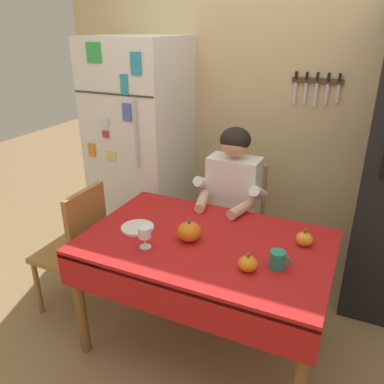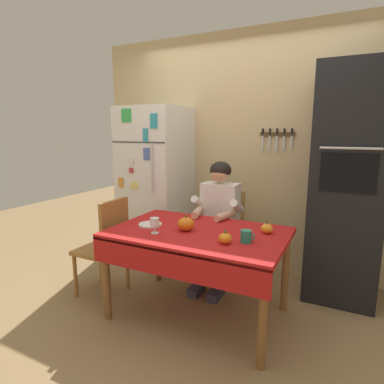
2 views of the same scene
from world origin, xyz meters
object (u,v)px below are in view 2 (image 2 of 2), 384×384
(wine_glass, at_px, (155,223))
(pumpkin_medium, at_px, (267,228))
(serving_tray, at_px, (150,225))
(wall_oven, at_px, (347,186))
(coffee_mug, at_px, (246,236))
(dining_table, at_px, (197,241))
(pumpkin_small, at_px, (225,238))
(seated_person, at_px, (218,214))
(pumpkin_large, at_px, (186,224))
(refrigerator, at_px, (156,186))
(chair_left_side, at_px, (107,243))
(chair_behind_person, at_px, (224,231))

(wine_glass, xyz_separation_m, pumpkin_medium, (0.79, 0.39, -0.05))
(serving_tray, bearing_deg, wall_oven, 32.87)
(coffee_mug, bearing_deg, wall_oven, 58.08)
(dining_table, relative_size, pumpkin_small, 14.22)
(dining_table, xyz_separation_m, seated_person, (-0.06, 0.60, 0.08))
(dining_table, height_order, seated_person, seated_person)
(coffee_mug, xyz_separation_m, pumpkin_large, (-0.52, 0.05, 0.01))
(dining_table, xyz_separation_m, wine_glass, (-0.28, -0.19, 0.17))
(pumpkin_medium, bearing_deg, seated_person, 145.04)
(wine_glass, relative_size, pumpkin_large, 0.90)
(refrigerator, bearing_deg, serving_tray, -60.27)
(pumpkin_small, bearing_deg, wall_oven, 55.46)
(chair_left_side, distance_m, wine_glass, 0.71)
(chair_left_side, bearing_deg, chair_behind_person, 45.21)
(wine_glass, xyz_separation_m, serving_tray, (-0.15, 0.16, -0.08))
(seated_person, bearing_deg, wine_glass, -104.90)
(wine_glass, bearing_deg, pumpkin_medium, 26.40)
(dining_table, relative_size, pumpkin_medium, 14.00)
(dining_table, height_order, wine_glass, wine_glass)
(chair_left_side, relative_size, wine_glass, 7.41)
(wall_oven, relative_size, chair_left_side, 2.26)
(chair_left_side, height_order, coffee_mug, chair_left_side)
(wall_oven, distance_m, wine_glass, 1.75)
(wall_oven, xyz_separation_m, serving_tray, (-1.48, -0.95, -0.30))
(pumpkin_large, relative_size, serving_tray, 0.70)
(chair_left_side, distance_m, coffee_mug, 1.36)
(pumpkin_medium, xyz_separation_m, serving_tray, (-0.94, -0.23, -0.03))
(chair_left_side, height_order, wine_glass, chair_left_side)
(pumpkin_small, bearing_deg, chair_left_side, 174.56)
(coffee_mug, bearing_deg, refrigerator, 145.33)
(pumpkin_large, distance_m, pumpkin_small, 0.42)
(chair_left_side, bearing_deg, dining_table, 3.18)
(pumpkin_small, relative_size, serving_tray, 0.50)
(pumpkin_small, bearing_deg, wine_glass, -177.23)
(pumpkin_medium, bearing_deg, wall_oven, 53.45)
(dining_table, xyz_separation_m, pumpkin_large, (-0.09, -0.02, 0.14))
(chair_behind_person, bearing_deg, seated_person, -90.00)
(pumpkin_small, xyz_separation_m, serving_tray, (-0.73, 0.13, -0.03))
(chair_behind_person, relative_size, coffee_mug, 8.57)
(dining_table, bearing_deg, refrigerator, 137.09)
(coffee_mug, xyz_separation_m, wine_glass, (-0.71, -0.12, 0.04))
(chair_behind_person, xyz_separation_m, seated_person, (0.00, -0.19, 0.23))
(pumpkin_medium, bearing_deg, chair_left_side, -169.99)
(refrigerator, xyz_separation_m, wine_glass, (0.67, -1.08, -0.07))
(wall_oven, relative_size, wine_glass, 16.73)
(pumpkin_small, bearing_deg, serving_tray, 169.69)
(chair_behind_person, bearing_deg, pumpkin_medium, -45.73)
(refrigerator, height_order, wall_oven, wall_oven)
(chair_behind_person, xyz_separation_m, pumpkin_large, (-0.03, -0.81, 0.28))
(refrigerator, bearing_deg, wine_glass, -57.93)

